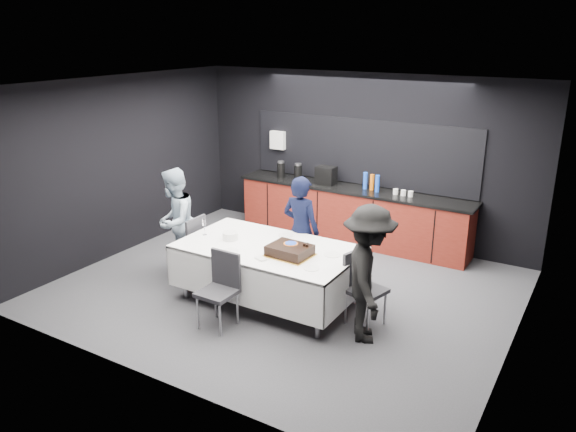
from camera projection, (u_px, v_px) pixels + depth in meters
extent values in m
plane|color=#424347|center=(284.00, 289.00, 7.85)|extent=(6.00, 6.00, 0.00)
cube|color=white|center=(284.00, 85.00, 6.96)|extent=(6.00, 5.00, 0.04)
cube|color=black|center=(361.00, 157.00, 9.44)|extent=(6.00, 0.04, 2.80)
cube|color=black|center=(149.00, 255.00, 5.37)|extent=(6.00, 0.04, 2.80)
cube|color=black|center=(122.00, 166.00, 8.86)|extent=(0.04, 5.00, 2.80)
cube|color=black|center=(526.00, 233.00, 5.94)|extent=(0.04, 5.00, 2.80)
cube|color=#60170F|center=(352.00, 216.00, 9.50)|extent=(4.00, 0.60, 0.90)
cube|color=black|center=(353.00, 189.00, 9.35)|extent=(4.10, 0.64, 0.04)
cube|color=black|center=(361.00, 152.00, 9.39)|extent=(4.00, 0.03, 1.10)
cube|color=white|center=(278.00, 140.00, 10.11)|extent=(0.28, 0.12, 0.32)
cylinder|color=black|center=(281.00, 170.00, 9.98)|extent=(0.14, 0.14, 0.26)
cylinder|color=black|center=(298.00, 172.00, 9.81)|extent=(0.14, 0.14, 0.26)
cube|color=black|center=(326.00, 175.00, 9.53)|extent=(0.32, 0.24, 0.30)
cylinder|color=blue|center=(365.00, 181.00, 9.24)|extent=(0.07, 0.07, 0.28)
cylinder|color=orange|center=(372.00, 182.00, 9.18)|extent=(0.07, 0.07, 0.26)
cylinder|color=blue|center=(377.00, 184.00, 9.06)|extent=(0.07, 0.07, 0.28)
cylinder|color=white|center=(396.00, 192.00, 8.96)|extent=(0.08, 0.08, 0.09)
cylinder|color=white|center=(403.00, 193.00, 8.90)|extent=(0.08, 0.08, 0.09)
cylinder|color=white|center=(411.00, 194.00, 8.84)|extent=(0.08, 0.08, 0.09)
cylinder|color=#99999E|center=(281.00, 162.00, 9.93)|extent=(0.12, 0.12, 0.03)
cylinder|color=#99999E|center=(298.00, 164.00, 9.76)|extent=(0.12, 0.12, 0.03)
cylinder|color=#99999E|center=(185.00, 272.00, 7.48)|extent=(0.06, 0.06, 0.75)
cylinder|color=#99999E|center=(230.00, 248.00, 8.30)|extent=(0.06, 0.06, 0.75)
cylinder|color=#99999E|center=(318.00, 309.00, 6.51)|extent=(0.06, 0.06, 0.75)
cylinder|color=#99999E|center=(354.00, 277.00, 7.32)|extent=(0.06, 0.06, 0.75)
cube|color=white|center=(268.00, 248.00, 7.28)|extent=(2.32, 1.32, 0.04)
cube|color=white|center=(240.00, 285.00, 6.84)|extent=(2.32, 0.02, 0.55)
cube|color=white|center=(293.00, 250.00, 7.89)|extent=(2.32, 0.02, 0.55)
cube|color=white|center=(200.00, 250.00, 7.92)|extent=(0.02, 1.32, 0.55)
cube|color=white|center=(348.00, 286.00, 6.81)|extent=(0.02, 1.32, 0.55)
cube|color=gold|center=(290.00, 255.00, 6.97)|extent=(0.56, 0.47, 0.01)
cube|color=black|center=(290.00, 251.00, 6.95)|extent=(0.52, 0.43, 0.11)
cube|color=black|center=(290.00, 246.00, 6.93)|extent=(0.52, 0.43, 0.01)
cylinder|color=orange|center=(291.00, 244.00, 6.99)|extent=(0.18, 0.18, 0.00)
cylinder|color=blue|center=(291.00, 243.00, 6.99)|extent=(0.15, 0.15, 0.01)
sphere|color=black|center=(307.00, 244.00, 6.94)|extent=(0.04, 0.04, 0.04)
sphere|color=black|center=(307.00, 245.00, 6.89)|extent=(0.04, 0.04, 0.04)
sphere|color=black|center=(304.00, 245.00, 6.91)|extent=(0.04, 0.04, 0.04)
cylinder|color=white|center=(230.00, 236.00, 7.50)|extent=(0.21, 0.21, 0.10)
cylinder|color=white|center=(230.00, 251.00, 7.11)|extent=(0.21, 0.21, 0.01)
cylinder|color=white|center=(332.00, 255.00, 7.00)|extent=(0.22, 0.22, 0.01)
cylinder|color=white|center=(311.00, 268.00, 6.60)|extent=(0.19, 0.19, 0.01)
cylinder|color=white|center=(286.00, 235.00, 7.64)|extent=(0.21, 0.21, 0.01)
cube|color=white|center=(261.00, 259.00, 6.86)|extent=(0.17, 0.14, 0.02)
cylinder|color=white|center=(205.00, 235.00, 7.68)|extent=(0.06, 0.06, 0.00)
cylinder|color=white|center=(205.00, 230.00, 7.66)|extent=(0.01, 0.01, 0.12)
cylinder|color=white|center=(204.00, 223.00, 7.62)|extent=(0.05, 0.05, 0.10)
cube|color=#28282D|center=(187.00, 247.00, 8.14)|extent=(0.43, 0.43, 0.05)
cube|color=#28282D|center=(196.00, 233.00, 7.97)|extent=(0.05, 0.42, 0.45)
cylinder|color=#99999E|center=(186.00, 255.00, 8.43)|extent=(0.03, 0.03, 0.44)
cylinder|color=#99999E|center=(171.00, 263.00, 8.15)|extent=(0.03, 0.03, 0.44)
cylinder|color=#99999E|center=(204.00, 260.00, 8.28)|extent=(0.03, 0.03, 0.44)
cylinder|color=#99999E|center=(189.00, 268.00, 7.99)|extent=(0.03, 0.03, 0.44)
cube|color=#28282D|center=(366.00, 291.00, 6.78)|extent=(0.51, 0.51, 0.05)
cube|color=#28282D|center=(355.00, 267.00, 6.83)|extent=(0.15, 0.42, 0.45)
cylinder|color=#99999E|center=(368.00, 317.00, 6.63)|extent=(0.03, 0.03, 0.44)
cylinder|color=#99999E|center=(385.00, 308.00, 6.86)|extent=(0.03, 0.03, 0.44)
cylinder|color=#99999E|center=(346.00, 308.00, 6.86)|extent=(0.03, 0.03, 0.44)
cylinder|color=#99999E|center=(363.00, 299.00, 7.09)|extent=(0.03, 0.03, 0.44)
cube|color=#28282D|center=(217.00, 293.00, 6.73)|extent=(0.43, 0.43, 0.05)
cube|color=#28282D|center=(226.00, 268.00, 6.80)|extent=(0.42, 0.05, 0.45)
cylinder|color=#99999E|center=(198.00, 312.00, 6.75)|extent=(0.03, 0.03, 0.44)
cylinder|color=#99999E|center=(220.00, 320.00, 6.58)|extent=(0.03, 0.03, 0.44)
cylinder|color=#99999E|center=(216.00, 301.00, 7.02)|extent=(0.03, 0.03, 0.44)
cylinder|color=#99999E|center=(237.00, 308.00, 6.85)|extent=(0.03, 0.03, 0.44)
imported|color=black|center=(301.00, 231.00, 7.83)|extent=(0.59, 0.41, 1.57)
imported|color=#A2B9CC|center=(175.00, 222.00, 8.17)|extent=(0.81, 0.92, 1.58)
imported|color=black|center=(368.00, 274.00, 6.37)|extent=(1.02, 1.21, 1.63)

